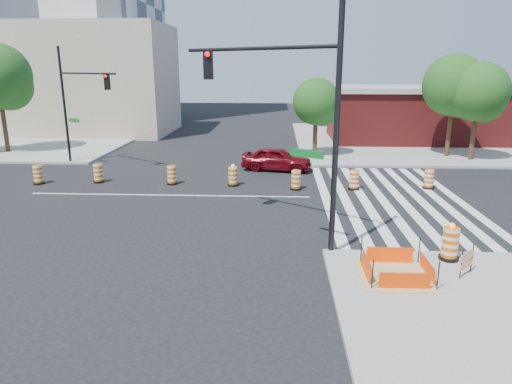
{
  "coord_description": "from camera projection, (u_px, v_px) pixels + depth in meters",
  "views": [
    {
      "loc": [
        5.42,
        -21.68,
        6.21
      ],
      "look_at": [
        4.57,
        -4.26,
        1.4
      ],
      "focal_mm": 32.0,
      "sensor_mm": 36.0,
      "label": 1
    }
  ],
  "objects": [
    {
      "name": "excavation_pit",
      "position": [
        396.0,
        274.0,
        13.63
      ],
      "size": [
        2.2,
        2.2,
        0.9
      ],
      "color": "tan",
      "rests_on": "ground"
    },
    {
      "name": "median_drum_5",
      "position": [
        296.0,
        181.0,
        23.72
      ],
      "size": [
        0.6,
        0.6,
        1.02
      ],
      "color": "black",
      "rests_on": "ground"
    },
    {
      "name": "brick_storefront",
      "position": [
        427.0,
        114.0,
        38.64
      ],
      "size": [
        16.5,
        8.5,
        4.6
      ],
      "color": "maroon",
      "rests_on": "ground"
    },
    {
      "name": "median_drum_3",
      "position": [
        172.0,
        176.0,
        24.79
      ],
      "size": [
        0.6,
        0.6,
        1.02
      ],
      "color": "black",
      "rests_on": "ground"
    },
    {
      "name": "tree_north_d",
      "position": [
        454.0,
        89.0,
        30.88
      ],
      "size": [
        4.17,
        4.17,
        7.09
      ],
      "color": "#382314",
      "rests_on": "ground"
    },
    {
      "name": "median_drum_7",
      "position": [
        429.0,
        180.0,
        23.89
      ],
      "size": [
        0.6,
        0.6,
        1.02
      ],
      "color": "black",
      "rests_on": "ground"
    },
    {
      "name": "sidewalk_nw",
      "position": [
        18.0,
        137.0,
        40.94
      ],
      "size": [
        22.0,
        22.0,
        0.15
      ],
      "primitive_type": "cube",
      "color": "gray",
      "rests_on": "ground"
    },
    {
      "name": "tree_north_e",
      "position": [
        479.0,
        95.0,
        29.79
      ],
      "size": [
        3.86,
        3.86,
        6.56
      ],
      "color": "#382314",
      "rests_on": "ground"
    },
    {
      "name": "red_coupe",
      "position": [
        277.0,
        159.0,
        28.05
      ],
      "size": [
        4.53,
        2.53,
        1.46
      ],
      "primitive_type": "imported",
      "rotation": [
        0.0,
        0.0,
        1.37
      ],
      "color": "#600811",
      "rests_on": "ground"
    },
    {
      "name": "median_drum_1",
      "position": [
        38.0,
        175.0,
        24.85
      ],
      "size": [
        0.6,
        0.6,
        1.02
      ],
      "color": "black",
      "rests_on": "ground"
    },
    {
      "name": "median_drum_4",
      "position": [
        233.0,
        177.0,
        24.48
      ],
      "size": [
        0.6,
        0.6,
        1.18
      ],
      "color": "black",
      "rests_on": "ground"
    },
    {
      "name": "sidewalk_ne",
      "position": [
        424.0,
        140.0,
        39.24
      ],
      "size": [
        22.0,
        22.0,
        0.15
      ],
      "primitive_type": "cube",
      "color": "gray",
      "rests_on": "ground"
    },
    {
      "name": "pit_drum",
      "position": [
        450.0,
        244.0,
        14.69
      ],
      "size": [
        0.64,
        0.64,
        1.25
      ],
      "color": "black",
      "rests_on": "ground"
    },
    {
      "name": "barricade",
      "position": [
        467.0,
        260.0,
        13.58
      ],
      "size": [
        0.58,
        0.56,
        0.91
      ],
      "rotation": [
        0.0,
        0.0,
        0.77
      ],
      "color": "#E16104",
      "rests_on": "ground"
    },
    {
      "name": "median_drum_2",
      "position": [
        98.0,
        174.0,
        25.19
      ],
      "size": [
        0.6,
        0.6,
        1.02
      ],
      "color": "black",
      "rests_on": "ground"
    },
    {
      "name": "crosswalk_east",
      "position": [
        391.0,
        198.0,
        22.26
      ],
      "size": [
        6.75,
        13.5,
        0.01
      ],
      "color": "silver",
      "rests_on": "ground"
    },
    {
      "name": "median_drum_6",
      "position": [
        354.0,
        181.0,
        23.73
      ],
      "size": [
        0.6,
        0.6,
        1.02
      ],
      "color": "black",
      "rests_on": "ground"
    },
    {
      "name": "signal_pole_se",
      "position": [
        290.0,
        96.0,
        15.31
      ],
      "size": [
        5.46,
        3.78,
        8.59
      ],
      "rotation": [
        0.0,
        0.0,
        2.54
      ],
      "color": "black",
      "rests_on": "ground"
    },
    {
      "name": "tree_north_c",
      "position": [
        317.0,
        104.0,
        31.39
      ],
      "size": [
        3.29,
        3.24,
        5.51
      ],
      "color": "#382314",
      "rests_on": "ground"
    },
    {
      "name": "lane_centerline",
      "position": [
        169.0,
        195.0,
        22.78
      ],
      "size": [
        14.0,
        0.12,
        0.01
      ],
      "primitive_type": "cube",
      "color": "silver",
      "rests_on": "ground"
    },
    {
      "name": "signal_pole_nw",
      "position": [
        77.0,
        95.0,
        28.3
      ],
      "size": [
        4.69,
        3.14,
        7.31
      ],
      "rotation": [
        0.0,
        0.0,
        -0.58
      ],
      "color": "black",
      "rests_on": "ground"
    },
    {
      "name": "ground",
      "position": [
        169.0,
        195.0,
        22.78
      ],
      "size": [
        120.0,
        120.0,
        0.0
      ],
      "primitive_type": "plane",
      "color": "black",
      "rests_on": "ground"
    },
    {
      "name": "beige_midrise",
      "position": [
        95.0,
        80.0,
        43.2
      ],
      "size": [
        14.0,
        10.0,
        10.0
      ],
      "primitive_type": "cube",
      "color": "tan",
      "rests_on": "ground"
    }
  ]
}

